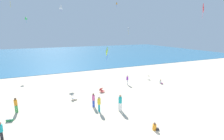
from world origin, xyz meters
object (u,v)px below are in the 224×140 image
Objects in this scene: person_4 at (93,99)px; kite_green at (26,18)px; person_5 at (1,130)px; kite_orange at (117,3)px; person_8 at (161,82)px; kite_white at (61,7)px; person_1 at (155,127)px; beach_chair_near_camera at (102,90)px; cooler_box at (10,120)px; person_3 at (16,104)px; beach_chair_far_left at (73,97)px; person_6 at (127,79)px; kite_lime at (107,51)px; kite_black at (128,28)px; person_0 at (99,103)px; kite_red at (203,8)px; person_7 at (120,102)px.

person_4 is 26.20m from kite_green.
person_5 is 1.19× the size of kite_orange.
kite_white reaches higher than person_8.
person_5 is (-11.47, 3.52, 0.64)m from person_1.
person_5 is at bearing -79.19° from beach_chair_near_camera.
person_5 is at bearing -92.53° from cooler_box.
person_3 is 1.13× the size of kite_green.
person_6 is at bearing 38.06° from beach_chair_far_left.
kite_lime is at bearing -109.16° from person_8.
person_3 is at bearing -128.51° from person_4.
person_8 is 0.50× the size of kite_white.
kite_black is (14.57, 18.34, 7.98)m from person_4.
person_0 is 1.23× the size of kite_red.
kite_orange reaches higher than person_3.
cooler_box is 0.37× the size of person_0.
kite_lime is at bearing -41.59° from beach_chair_far_left.
cooler_box is 0.40× the size of person_5.
person_6 is at bearing 103.11° from person_4.
kite_black reaches higher than person_6.
person_6 is 1.16× the size of kite_lime.
kite_orange is at bearing 125.01° from person_4.
kite_black is (14.64, -0.56, -3.93)m from kite_white.
beach_chair_far_left is 16.84m from kite_red.
person_8 is (20.06, 1.94, -0.67)m from person_3.
person_4 is (1.60, -2.97, 0.63)m from beach_chair_far_left.
kite_black is at bearing 55.84° from kite_lime.
person_0 is 13.66m from kite_red.
kite_lime reaches higher than person_7.
kite_orange is (11.10, 18.63, 14.58)m from beach_chair_near_camera.
person_3 is at bearing 167.32° from person_1.
kite_orange is (13.58, 22.69, 13.94)m from person_4.
person_1 reaches higher than cooler_box.
person_0 is at bearing 58.39° from person_6.
person_1 is 0.43× the size of person_3.
kite_black reaches higher than person_0.
kite_red is (17.79, -1.81, 9.35)m from person_5.
person_7 is (10.41, 0.86, 0.13)m from person_5.
person_3 is at bearing -86.92° from person_7.
kite_green is (-6.53, 23.33, 9.97)m from person_4.
person_7 is at bearing -24.56° from beach_chair_near_camera.
person_8 is 29.18m from kite_green.
beach_chair_far_left is 23.91m from kite_black.
person_5 is at bearing -137.00° from kite_black.
beach_chair_far_left is 0.47× the size of person_0.
person_4 is at bearing -1.79° from cooler_box.
kite_lime is at bearing 162.45° from kite_red.
person_5 reaches higher than person_8.
kite_orange is at bearing -1.83° from kite_green.
kite_green reaches higher than person_1.
person_0 is 1.11× the size of person_6.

